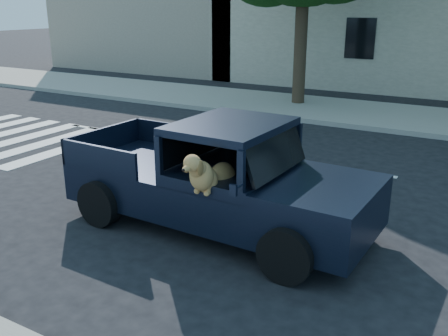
# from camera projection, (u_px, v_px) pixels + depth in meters

# --- Properties ---
(ground) EXTENTS (120.00, 120.00, 0.00)m
(ground) POSITION_uv_depth(u_px,v_px,m) (303.00, 229.00, 8.20)
(ground) COLOR black
(ground) RESTS_ON ground
(far_sidewalk) EXTENTS (60.00, 4.00, 0.15)m
(far_sidewalk) POSITION_uv_depth(u_px,v_px,m) (411.00, 119.00, 15.73)
(far_sidewalk) COLOR gray
(far_sidewalk) RESTS_ON ground
(crosswalk) EXTENTS (5.50, 4.00, 0.01)m
(crosswalk) POSITION_uv_depth(u_px,v_px,m) (10.00, 137.00, 13.85)
(crosswalk) COLOR silver
(crosswalk) RESTS_ON ground
(pickup_truck) EXTENTS (5.09, 2.65, 1.80)m
(pickup_truck) POSITION_uv_depth(u_px,v_px,m) (213.00, 192.00, 8.13)
(pickup_truck) COLOR black
(pickup_truck) RESTS_ON ground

